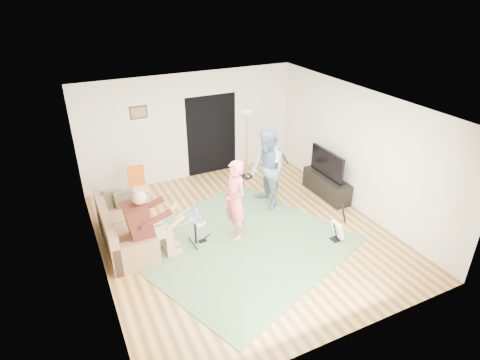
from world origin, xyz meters
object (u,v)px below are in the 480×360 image
(drum_kit, at_px, (195,231))
(guitarist, at_px, (267,170))
(torchiere_lamp, at_px, (247,133))
(dining_chair, at_px, (139,192))
(sofa, at_px, (122,232))
(television, at_px, (327,163))
(singer, at_px, (235,200))
(guitar_spare, at_px, (338,230))
(tv_cabinet, at_px, (326,186))

(drum_kit, distance_m, guitarist, 2.18)
(torchiere_lamp, xyz_separation_m, dining_chair, (-2.84, -0.18, -0.90))
(sofa, height_order, television, television)
(drum_kit, xyz_separation_m, singer, (0.82, -0.08, 0.53))
(dining_chair, bearing_deg, guitar_spare, -43.96)
(dining_chair, bearing_deg, singer, -55.33)
(dining_chair, bearing_deg, guitarist, -26.79)
(sofa, xyz_separation_m, singer, (2.11, -0.73, 0.55))
(drum_kit, height_order, singer, singer)
(drum_kit, xyz_separation_m, guitar_spare, (2.58, -1.11, -0.05))
(singer, bearing_deg, sofa, -114.16)
(sofa, relative_size, drum_kit, 3.03)
(tv_cabinet, bearing_deg, singer, -167.67)
(guitarist, bearing_deg, sofa, -87.94)
(sofa, height_order, guitar_spare, guitar_spare)
(guitarist, bearing_deg, dining_chair, -116.09)
(torchiere_lamp, bearing_deg, singer, -121.50)
(guitar_spare, xyz_separation_m, dining_chair, (-3.19, 3.14, 0.08))
(torchiere_lamp, bearing_deg, dining_chair, -176.38)
(sofa, xyz_separation_m, television, (4.74, -0.14, 0.58))
(drum_kit, bearing_deg, singer, -5.59)
(guitar_spare, height_order, torchiere_lamp, torchiere_lamp)
(dining_chair, bearing_deg, sofa, -115.43)
(drum_kit, height_order, guitar_spare, guitar_spare)
(torchiere_lamp, height_order, dining_chair, torchiere_lamp)
(drum_kit, distance_m, guitar_spare, 2.81)
(guitarist, bearing_deg, drum_kit, -69.28)
(sofa, bearing_deg, television, -1.73)
(tv_cabinet, distance_m, television, 0.60)
(sofa, height_order, torchiere_lamp, torchiere_lamp)
(singer, height_order, dining_chair, singer)
(drum_kit, bearing_deg, tv_cabinet, 8.24)
(sofa, relative_size, dining_chair, 2.23)
(drum_kit, relative_size, dining_chair, 0.74)
(guitar_spare, distance_m, tv_cabinet, 1.86)
(guitarist, xyz_separation_m, dining_chair, (-2.59, 1.34, -0.59))
(drum_kit, bearing_deg, guitarist, 19.49)
(torchiere_lamp, distance_m, tv_cabinet, 2.34)
(television, bearing_deg, torchiere_lamp, 125.76)
(guitarist, relative_size, guitar_spare, 2.17)
(tv_cabinet, relative_size, television, 1.23)
(drum_kit, height_order, television, television)
(sofa, distance_m, tv_cabinet, 4.79)
(torchiere_lamp, bearing_deg, television, -54.24)
(sofa, distance_m, drum_kit, 1.44)
(singer, distance_m, guitar_spare, 2.12)
(tv_cabinet, bearing_deg, sofa, 178.29)
(drum_kit, height_order, tv_cabinet, drum_kit)
(guitar_spare, bearing_deg, singer, 149.80)
(drum_kit, height_order, guitarist, guitarist)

